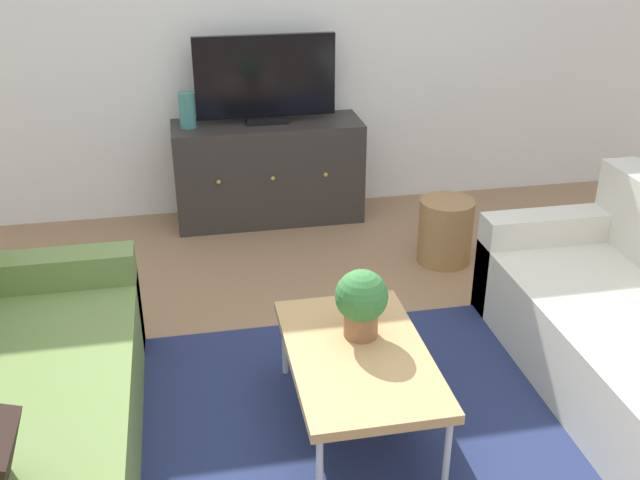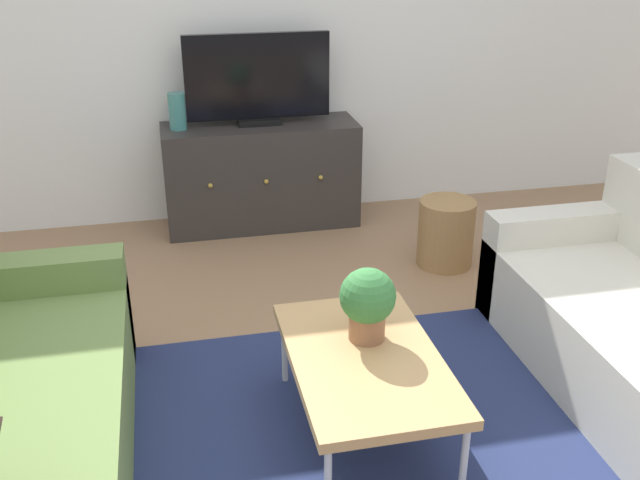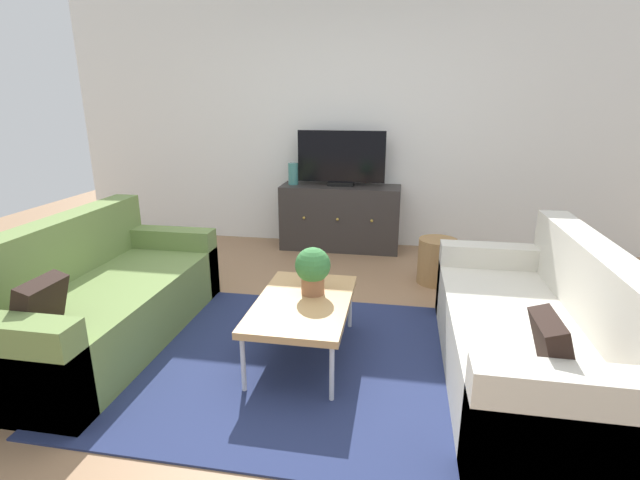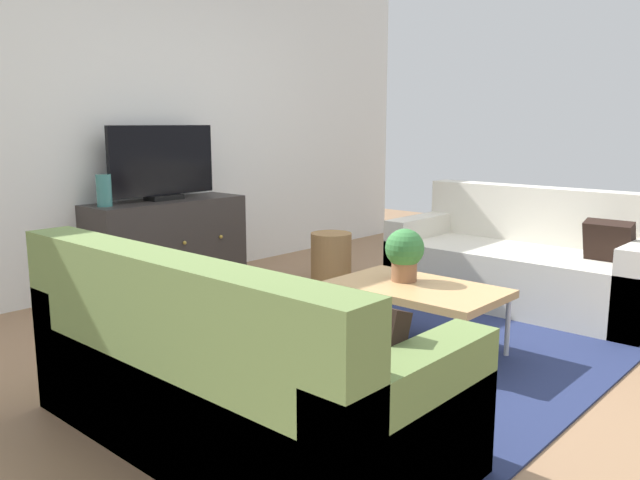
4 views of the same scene
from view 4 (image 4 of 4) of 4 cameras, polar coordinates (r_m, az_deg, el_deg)
name	(u,v)px [view 4 (image 4 of 4)]	position (r m, az deg, el deg)	size (l,w,h in m)	color
ground_plane	(404,349)	(3.85, 7.50, -9.60)	(10.00, 10.00, 0.00)	#997251
wall_back	(148,118)	(5.47, -15.10, 10.46)	(6.40, 0.12, 2.70)	white
area_rug	(426,354)	(3.77, 9.41, -9.99)	(2.50, 1.90, 0.01)	navy
couch_left_side	(225,381)	(2.68, -8.50, -12.35)	(0.88, 1.86, 0.84)	olive
couch_right_side	(528,265)	(4.95, 18.08, -2.17)	(0.88, 1.86, 0.84)	beige
coffee_table	(418,291)	(3.72, 8.71, -4.48)	(0.58, 0.96, 0.39)	tan
potted_plant	(405,252)	(3.78, 7.55, -1.08)	(0.23, 0.23, 0.31)	#936042
tv_console	(167,244)	(5.30, -13.44, -0.31)	(1.30, 0.47, 0.71)	#332D2B
flat_screen_tv	(162,163)	(5.23, -13.87, 6.68)	(0.94, 0.16, 0.59)	black
glass_vase	(104,190)	(4.95, -18.70, 4.22)	(0.11, 0.11, 0.24)	teal
wicker_basket	(331,257)	(5.34, 1.00, -1.56)	(0.34, 0.34, 0.41)	#9E7547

